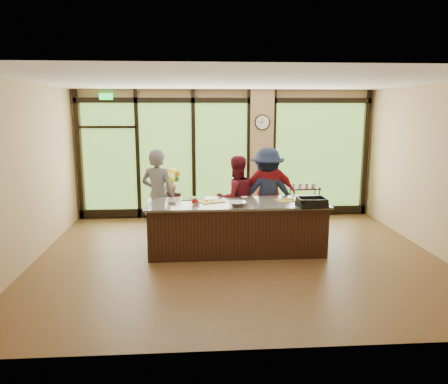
{
  "coord_description": "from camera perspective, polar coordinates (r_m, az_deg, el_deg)",
  "views": [
    {
      "loc": [
        -0.77,
        -7.28,
        2.57
      ],
      "look_at": [
        -0.22,
        0.4,
        1.09
      ],
      "focal_mm": 35.0,
      "sensor_mm": 36.0,
      "label": 1
    }
  ],
  "objects": [
    {
      "name": "floor",
      "position": [
        7.76,
        1.83,
        -8.46
      ],
      "size": [
        7.0,
        7.0,
        0.0
      ],
      "primitive_type": "plane",
      "color": "brown",
      "rests_on": "ground"
    },
    {
      "name": "ceiling",
      "position": [
        7.34,
        1.98,
        14.24
      ],
      "size": [
        7.0,
        7.0,
        0.0
      ],
      "primitive_type": "plane",
      "rotation": [
        3.14,
        0.0,
        0.0
      ],
      "color": "silver",
      "rests_on": "back_wall"
    },
    {
      "name": "back_wall",
      "position": [
        10.37,
        0.18,
        4.95
      ],
      "size": [
        7.0,
        0.0,
        7.0
      ],
      "primitive_type": "plane",
      "rotation": [
        1.57,
        0.0,
        0.0
      ],
      "color": "tan",
      "rests_on": "floor"
    },
    {
      "name": "left_wall",
      "position": [
        7.85,
        -24.43,
        2.08
      ],
      "size": [
        0.0,
        6.0,
        6.0
      ],
      "primitive_type": "plane",
      "rotation": [
        1.57,
        0.0,
        1.57
      ],
      "color": "tan",
      "rests_on": "floor"
    },
    {
      "name": "right_wall",
      "position": [
        8.51,
        26.09,
        2.55
      ],
      "size": [
        0.0,
        6.0,
        6.0
      ],
      "primitive_type": "plane",
      "rotation": [
        1.57,
        0.0,
        -1.57
      ],
      "color": "tan",
      "rests_on": "floor"
    },
    {
      "name": "window_wall",
      "position": [
        10.35,
        1.1,
        4.35
      ],
      "size": [
        6.9,
        0.12,
        3.0
      ],
      "color": "tan",
      "rests_on": "floor"
    },
    {
      "name": "island_base",
      "position": [
        7.91,
        1.63,
        -4.74
      ],
      "size": [
        3.1,
        1.0,
        0.88
      ],
      "primitive_type": "cube",
      "color": "black",
      "rests_on": "floor"
    },
    {
      "name": "countertop",
      "position": [
        7.8,
        1.65,
        -1.48
      ],
      "size": [
        3.2,
        1.1,
        0.04
      ],
      "primitive_type": "cube",
      "color": "slate",
      "rests_on": "island_base"
    },
    {
      "name": "wall_clock",
      "position": [
        10.28,
        5.03,
        9.05
      ],
      "size": [
        0.36,
        0.04,
        0.36
      ],
      "color": "black",
      "rests_on": "window_wall"
    },
    {
      "name": "cook_left",
      "position": [
        8.5,
        -8.62,
        -0.49
      ],
      "size": [
        0.77,
        0.64,
        1.82
      ],
      "primitive_type": "imported",
      "rotation": [
        0.0,
        0.0,
        2.79
      ],
      "color": "slate",
      "rests_on": "floor"
    },
    {
      "name": "cook_midleft",
      "position": [
        8.47,
        1.57,
        -0.91
      ],
      "size": [
        0.96,
        0.84,
        1.68
      ],
      "primitive_type": "imported",
      "rotation": [
        0.0,
        0.0,
        3.42
      ],
      "color": "maroon",
      "rests_on": "floor"
    },
    {
      "name": "cook_midright",
      "position": [
        8.61,
        5.92,
        -0.34
      ],
      "size": [
        1.06,
        0.44,
        1.8
      ],
      "primitive_type": "imported",
      "rotation": [
        0.0,
        0.0,
        3.14
      ],
      "color": "#A51921",
      "rests_on": "floor"
    },
    {
      "name": "cook_right",
      "position": [
        8.64,
        5.65,
        -0.27
      ],
      "size": [
        1.2,
        0.72,
        1.81
      ],
      "primitive_type": "imported",
      "rotation": [
        0.0,
        0.0,
        3.18
      ],
      "color": "#181F36",
      "rests_on": "floor"
    },
    {
      "name": "roasting_pan",
      "position": [
        7.59,
        11.38,
        -1.57
      ],
      "size": [
        0.51,
        0.42,
        0.08
      ],
      "primitive_type": "cube",
      "rotation": [
        0.0,
        0.0,
        0.12
      ],
      "color": "black",
      "rests_on": "countertop"
    },
    {
      "name": "mixing_bowl",
      "position": [
        7.49,
        1.73,
        -1.55
      ],
      "size": [
        0.31,
        0.31,
        0.08
      ],
      "primitive_type": "imported",
      "rotation": [
        0.0,
        0.0,
        -0.0
      ],
      "color": "silver",
      "rests_on": "countertop"
    },
    {
      "name": "cutting_board_left",
      "position": [
        8.12,
        -4.06,
        -0.82
      ],
      "size": [
        0.44,
        0.33,
        0.01
      ],
      "primitive_type": "cube",
      "rotation": [
        0.0,
        0.0,
        0.02
      ],
      "color": "#509636",
      "rests_on": "countertop"
    },
    {
      "name": "cutting_board_center",
      "position": [
        7.84,
        -1.7,
        -1.23
      ],
      "size": [
        0.52,
        0.46,
        0.01
      ],
      "primitive_type": "cube",
      "rotation": [
        0.0,
        0.0,
        0.41
      ],
      "color": "gold",
      "rests_on": "countertop"
    },
    {
      "name": "cutting_board_right",
      "position": [
        8.02,
        8.19,
        -1.07
      ],
      "size": [
        0.44,
        0.37,
        0.01
      ],
      "primitive_type": "cube",
      "rotation": [
        0.0,
        0.0,
        0.24
      ],
      "color": "gold",
      "rests_on": "countertop"
    },
    {
      "name": "prep_bowl_near",
      "position": [
        7.77,
        -6.76,
        -1.28
      ],
      "size": [
        0.18,
        0.18,
        0.05
      ],
      "primitive_type": "imported",
      "rotation": [
        0.0,
        0.0,
        -0.18
      ],
      "color": "white",
      "rests_on": "countertop"
    },
    {
      "name": "prep_bowl_mid",
      "position": [
        7.59,
        -3.63,
        -1.54
      ],
      "size": [
        0.16,
        0.16,
        0.04
      ],
      "primitive_type": "imported",
      "rotation": [
        0.0,
        0.0,
        -0.29
      ],
      "color": "white",
      "rests_on": "countertop"
    },
    {
      "name": "prep_bowl_far",
      "position": [
        8.12,
        2.71,
        -0.73
      ],
      "size": [
        0.18,
        0.18,
        0.03
      ],
      "primitive_type": "imported",
      "rotation": [
        0.0,
        0.0,
        0.4
      ],
      "color": "white",
      "rests_on": "countertop"
    },
    {
      "name": "red_ramekin",
      "position": [
        7.61,
        -3.83,
        -1.32
      ],
      "size": [
        0.12,
        0.12,
        0.09
      ],
      "primitive_type": "imported",
      "rotation": [
        0.0,
        0.0,
        0.02
      ],
      "color": "#9D180F",
      "rests_on": "countertop"
    },
    {
      "name": "flower_stand",
      "position": [
        9.48,
        -6.92,
        -2.38
      ],
      "size": [
        0.44,
        0.44,
        0.82
      ],
      "primitive_type": "cube",
      "rotation": [
        0.0,
        0.0,
        0.08
      ],
      "color": "black",
      "rests_on": "floor"
    },
    {
      "name": "flower_vase",
      "position": [
        9.37,
        -7.0,
        0.92
      ],
      "size": [
        0.29,
        0.29,
        0.29
      ],
      "primitive_type": "imported",
      "rotation": [
        0.0,
        0.0,
        -0.03
      ],
      "color": "olive",
      "rests_on": "flower_stand"
    },
    {
      "name": "bar_cart",
      "position": [
        9.77,
        10.23,
        -1.08
      ],
      "size": [
        0.73,
        0.46,
        0.96
      ],
      "rotation": [
        0.0,
        0.0,
        0.09
      ],
      "color": "black",
      "rests_on": "floor"
    }
  ]
}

